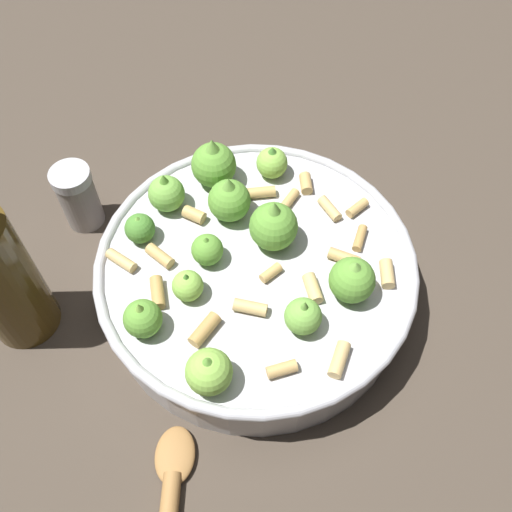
# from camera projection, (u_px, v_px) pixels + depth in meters

# --- Properties ---
(ground_plane) EXTENTS (2.40, 2.40, 0.00)m
(ground_plane) POSITION_uv_depth(u_px,v_px,m) (256.00, 293.00, 0.60)
(ground_plane) COLOR #42382D
(cooking_pan) EXTENTS (0.32, 0.32, 0.12)m
(cooking_pan) POSITION_uv_depth(u_px,v_px,m) (254.00, 272.00, 0.57)
(cooking_pan) COLOR #B7B7BC
(cooking_pan) RESTS_ON ground
(pepper_shaker) EXTENTS (0.04, 0.04, 0.08)m
(pepper_shaker) POSITION_uv_depth(u_px,v_px,m) (78.00, 197.00, 0.63)
(pepper_shaker) COLOR gray
(pepper_shaker) RESTS_ON ground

